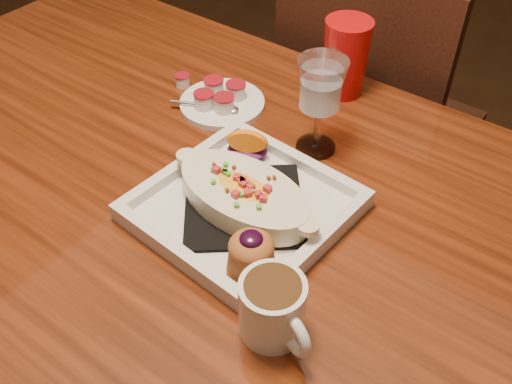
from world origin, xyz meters
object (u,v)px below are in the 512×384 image
Objects in this scene: chair_far at (369,123)px; plate at (245,204)px; goblet at (321,90)px; table at (200,232)px; coffee_mug at (274,307)px; red_tumbler at (345,58)px; saucer at (220,101)px.

chair_far reaches higher than plate.
chair_far is 0.57m from goblet.
table is 0.31m from coffee_mug.
coffee_mug is 0.78× the size of red_tumbler.
plate is at bearing 157.75° from coffee_mug.
coffee_mug is 0.37m from goblet.
red_tumbler is at bearing 106.75° from goblet.
plate is 2.05× the size of red_tumbler.
red_tumbler reaches higher than saucer.
coffee_mug is (0.15, -0.13, 0.02)m from plate.
goblet is (0.09, -0.43, 0.36)m from chair_far.
plate is at bearing -43.34° from saucer.
plate reaches higher than saucer.
coffee_mug is (0.24, -0.76, 0.29)m from chair_far.
table is 8.96× the size of goblet.
chair_far is 6.44× the size of red_tumbler.
chair_far is at bearing 102.71° from plate.
chair_far is 0.41m from red_tumbler.
plate is (0.10, -0.63, 0.27)m from chair_far.
plate is at bearing -88.85° from goblet.
plate is (0.10, -0.00, 0.12)m from table.
coffee_mug is at bearing 107.71° from chair_far.
chair_far reaches higher than saucer.
table is at bearing 171.40° from coffee_mug.
chair_far reaches higher than coffee_mug.
coffee_mug is (0.24, -0.13, 0.14)m from table.
table is at bearing -96.15° from red_tumbler.
chair_far is at bearing 99.09° from red_tumbler.
saucer is (-0.11, 0.20, 0.11)m from table.
chair_far is 8.29× the size of coffee_mug.
table is 13.37× the size of coffee_mug.
chair_far is 3.14× the size of plate.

